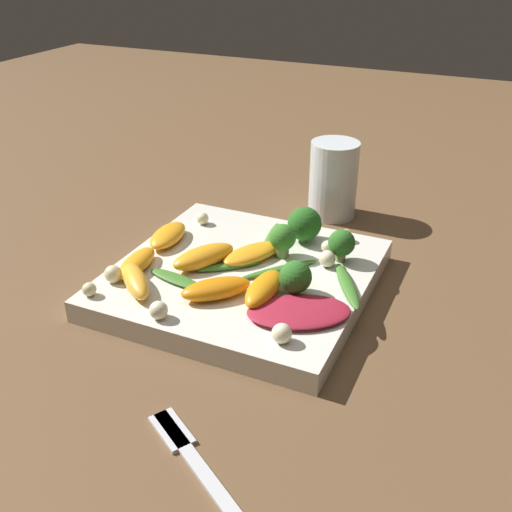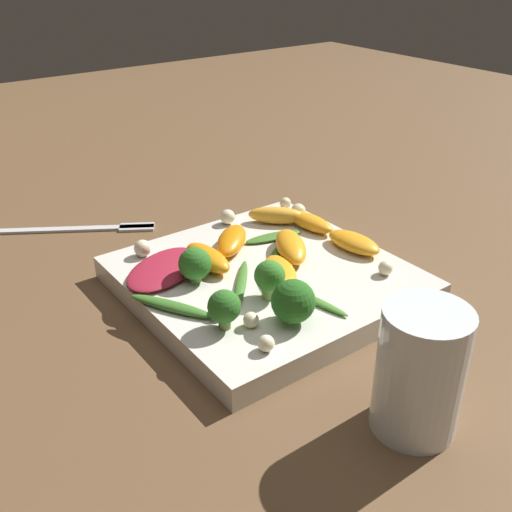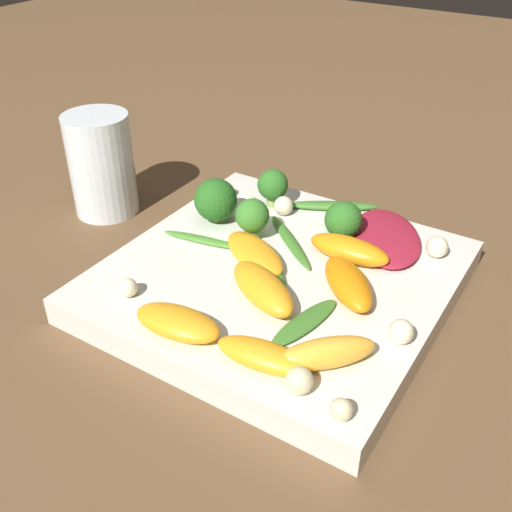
% 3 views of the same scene
% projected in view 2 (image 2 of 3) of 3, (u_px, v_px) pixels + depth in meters
% --- Properties ---
extents(ground_plane, '(2.40, 2.40, 0.00)m').
position_uv_depth(ground_plane, '(265.00, 290.00, 0.64)').
color(ground_plane, brown).
extents(plate, '(0.27, 0.27, 0.02)m').
position_uv_depth(plate, '(265.00, 280.00, 0.63)').
color(plate, silver).
rests_on(plate, ground_plane).
extents(drinking_glass, '(0.07, 0.07, 0.10)m').
position_uv_depth(drinking_glass, '(420.00, 371.00, 0.44)').
color(drinking_glass, white).
rests_on(drinking_glass, ground_plane).
extents(fork, '(0.18, 0.12, 0.01)m').
position_uv_depth(fork, '(94.00, 227.00, 0.77)').
color(fork, silver).
rests_on(fork, ground_plane).
extents(radicchio_leaf_0, '(0.12, 0.10, 0.01)m').
position_uv_depth(radicchio_leaf_0, '(164.00, 269.00, 0.62)').
color(radicchio_leaf_0, maroon).
rests_on(radicchio_leaf_0, plate).
extents(orange_segment_0, '(0.03, 0.07, 0.02)m').
position_uv_depth(orange_segment_0, '(310.00, 222.00, 0.71)').
color(orange_segment_0, orange).
rests_on(orange_segment_0, plate).
extents(orange_segment_1, '(0.07, 0.08, 0.01)m').
position_uv_depth(orange_segment_1, '(280.00, 273.00, 0.61)').
color(orange_segment_1, orange).
rests_on(orange_segment_1, plate).
extents(orange_segment_2, '(0.07, 0.07, 0.02)m').
position_uv_depth(orange_segment_2, '(230.00, 241.00, 0.66)').
color(orange_segment_2, orange).
rests_on(orange_segment_2, plate).
extents(orange_segment_3, '(0.03, 0.07, 0.02)m').
position_uv_depth(orange_segment_3, '(208.00, 258.00, 0.63)').
color(orange_segment_3, orange).
rests_on(orange_segment_3, plate).
extents(orange_segment_4, '(0.07, 0.06, 0.02)m').
position_uv_depth(orange_segment_4, '(277.00, 215.00, 0.72)').
color(orange_segment_4, '#FCAD33').
rests_on(orange_segment_4, plate).
extents(orange_segment_5, '(0.04, 0.07, 0.02)m').
position_uv_depth(orange_segment_5, '(354.00, 242.00, 0.66)').
color(orange_segment_5, orange).
rests_on(orange_segment_5, plate).
extents(orange_segment_6, '(0.06, 0.08, 0.02)m').
position_uv_depth(orange_segment_6, '(291.00, 246.00, 0.65)').
color(orange_segment_6, orange).
rests_on(orange_segment_6, plate).
extents(broccoli_floret_0, '(0.03, 0.03, 0.04)m').
position_uv_depth(broccoli_floret_0, '(270.00, 277.00, 0.57)').
color(broccoli_floret_0, '#7A9E51').
rests_on(broccoli_floret_0, plate).
extents(broccoli_floret_1, '(0.03, 0.03, 0.04)m').
position_uv_depth(broccoli_floret_1, '(195.00, 264.00, 0.60)').
color(broccoli_floret_1, '#7A9E51').
rests_on(broccoli_floret_1, plate).
extents(broccoli_floret_2, '(0.03, 0.03, 0.04)m').
position_uv_depth(broccoli_floret_2, '(224.00, 307.00, 0.52)').
color(broccoli_floret_2, '#7A9E51').
rests_on(broccoli_floret_2, plate).
extents(broccoli_floret_3, '(0.04, 0.04, 0.04)m').
position_uv_depth(broccoli_floret_3, '(293.00, 302.00, 0.53)').
color(broccoli_floret_3, '#84AD5B').
rests_on(broccoli_floret_3, plate).
extents(arugula_sprig_0, '(0.06, 0.09, 0.01)m').
position_uv_depth(arugula_sprig_0, '(172.00, 306.00, 0.56)').
color(arugula_sprig_0, '#3D7528').
rests_on(arugula_sprig_0, plate).
extents(arugula_sprig_1, '(0.07, 0.03, 0.01)m').
position_uv_depth(arugula_sprig_1, '(274.00, 237.00, 0.69)').
color(arugula_sprig_1, '#3D7528').
rests_on(arugula_sprig_1, plate).
extents(arugula_sprig_2, '(0.07, 0.08, 0.01)m').
position_uv_depth(arugula_sprig_2, '(241.00, 284.00, 0.60)').
color(arugula_sprig_2, '#3D7528').
rests_on(arugula_sprig_2, plate).
extents(arugula_sprig_3, '(0.02, 0.08, 0.00)m').
position_uv_depth(arugula_sprig_3, '(314.00, 300.00, 0.57)').
color(arugula_sprig_3, '#47842D').
rests_on(arugula_sprig_3, plate).
extents(arugula_sprig_4, '(0.06, 0.05, 0.01)m').
position_uv_depth(arugula_sprig_4, '(272.00, 261.00, 0.64)').
color(arugula_sprig_4, '#3D7528').
rests_on(arugula_sprig_4, plate).
extents(macadamia_nut_0, '(0.01, 0.01, 0.01)m').
position_uv_depth(macadamia_nut_0, '(285.00, 203.00, 0.76)').
color(macadamia_nut_0, beige).
rests_on(macadamia_nut_0, plate).
extents(macadamia_nut_1, '(0.02, 0.02, 0.02)m').
position_uv_depth(macadamia_nut_1, '(386.00, 268.00, 0.61)').
color(macadamia_nut_1, beige).
rests_on(macadamia_nut_1, plate).
extents(macadamia_nut_2, '(0.02, 0.02, 0.02)m').
position_uv_depth(macadamia_nut_2, '(228.00, 217.00, 0.72)').
color(macadamia_nut_2, beige).
rests_on(macadamia_nut_2, plate).
extents(macadamia_nut_3, '(0.02, 0.02, 0.02)m').
position_uv_depth(macadamia_nut_3, '(298.00, 211.00, 0.74)').
color(macadamia_nut_3, beige).
rests_on(macadamia_nut_3, plate).
extents(macadamia_nut_4, '(0.01, 0.01, 0.01)m').
position_uv_depth(macadamia_nut_4, '(251.00, 320.00, 0.53)').
color(macadamia_nut_4, beige).
rests_on(macadamia_nut_4, plate).
extents(macadamia_nut_5, '(0.02, 0.02, 0.02)m').
position_uv_depth(macadamia_nut_5, '(223.00, 306.00, 0.55)').
color(macadamia_nut_5, beige).
rests_on(macadamia_nut_5, plate).
extents(macadamia_nut_6, '(0.01, 0.01, 0.01)m').
position_uv_depth(macadamia_nut_6, '(266.00, 343.00, 0.50)').
color(macadamia_nut_6, beige).
rests_on(macadamia_nut_6, plate).
extents(macadamia_nut_7, '(0.02, 0.02, 0.02)m').
position_uv_depth(macadamia_nut_7, '(143.00, 248.00, 0.65)').
color(macadamia_nut_7, beige).
rests_on(macadamia_nut_7, plate).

